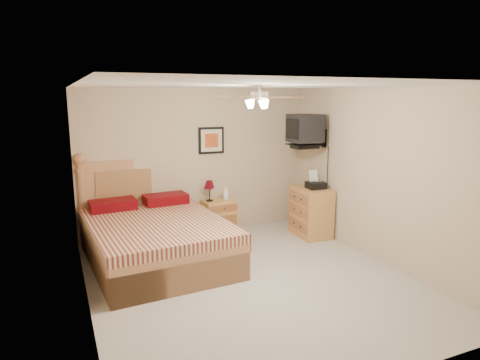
% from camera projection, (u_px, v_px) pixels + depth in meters
% --- Properties ---
extents(floor, '(4.50, 4.50, 0.00)m').
position_uv_depth(floor, '(251.00, 281.00, 5.59)').
color(floor, '#A7A197').
rests_on(floor, ground).
extents(ceiling, '(4.00, 4.50, 0.04)m').
position_uv_depth(ceiling, '(252.00, 85.00, 5.11)').
color(ceiling, white).
rests_on(ceiling, ground).
extents(wall_back, '(4.00, 0.04, 2.50)m').
position_uv_depth(wall_back, '(196.00, 162.00, 7.37)').
color(wall_back, tan).
rests_on(wall_back, ground).
extents(wall_front, '(4.00, 0.04, 2.50)m').
position_uv_depth(wall_front, '(374.00, 243.00, 3.33)').
color(wall_front, tan).
rests_on(wall_front, ground).
extents(wall_left, '(0.04, 4.50, 2.50)m').
position_uv_depth(wall_left, '(82.00, 203.00, 4.56)').
color(wall_left, tan).
rests_on(wall_left, ground).
extents(wall_right, '(0.04, 4.50, 2.50)m').
position_uv_depth(wall_right, '(378.00, 176.00, 6.13)').
color(wall_right, tan).
rests_on(wall_right, ground).
extents(bed, '(1.94, 2.46, 1.52)m').
position_uv_depth(bed, '(156.00, 212.00, 6.07)').
color(bed, '#B67849').
rests_on(bed, ground).
extents(nightstand, '(0.57, 0.44, 0.59)m').
position_uv_depth(nightstand, '(219.00, 217.00, 7.46)').
color(nightstand, '#B9843D').
rests_on(nightstand, ground).
extents(table_lamp, '(0.22, 0.22, 0.36)m').
position_uv_depth(table_lamp, '(209.00, 191.00, 7.34)').
color(table_lamp, '#51040F').
rests_on(table_lamp, nightstand).
extents(lotion_bottle, '(0.12, 0.12, 0.25)m').
position_uv_depth(lotion_bottle, '(226.00, 193.00, 7.43)').
color(lotion_bottle, white).
rests_on(lotion_bottle, nightstand).
extents(framed_picture, '(0.46, 0.04, 0.46)m').
position_uv_depth(framed_picture, '(211.00, 140.00, 7.39)').
color(framed_picture, black).
rests_on(framed_picture, wall_back).
extents(dresser, '(0.53, 0.73, 0.84)m').
position_uv_depth(dresser, '(311.00, 212.00, 7.33)').
color(dresser, '#A3713A').
rests_on(dresser, ground).
extents(fax_machine, '(0.30, 0.32, 0.30)m').
position_uv_depth(fax_machine, '(316.00, 180.00, 7.19)').
color(fax_machine, black).
rests_on(fax_machine, dresser).
extents(magazine_lower, '(0.25, 0.31, 0.03)m').
position_uv_depth(magazine_lower, '(306.00, 185.00, 7.43)').
color(magazine_lower, beige).
rests_on(magazine_lower, dresser).
extents(magazine_upper, '(0.21, 0.28, 0.02)m').
position_uv_depth(magazine_upper, '(305.00, 184.00, 7.44)').
color(magazine_upper, tan).
rests_on(magazine_upper, magazine_lower).
extents(wall_tv, '(0.56, 0.46, 0.58)m').
position_uv_depth(wall_tv, '(313.00, 130.00, 7.13)').
color(wall_tv, black).
rests_on(wall_tv, wall_right).
extents(ceiling_fan, '(1.14, 1.14, 0.28)m').
position_uv_depth(ceiling_fan, '(259.00, 97.00, 4.95)').
color(ceiling_fan, white).
rests_on(ceiling_fan, ceiling).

